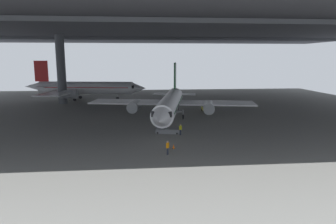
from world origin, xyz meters
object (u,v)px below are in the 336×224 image
(crew_worker_near_nose, at_px, (168,147))
(airplane_distant, at_px, (84,88))
(airplane_main, at_px, (170,103))
(baggage_tug, at_px, (205,109))
(boarding_stairs, at_px, (168,128))
(crew_worker_by_stairs, at_px, (180,129))
(traffic_cone_orange, at_px, (174,146))

(crew_worker_near_nose, xyz_separation_m, airplane_distant, (-18.35, 50.06, 2.31))
(airplane_main, distance_m, baggage_tug, 13.08)
(boarding_stairs, bearing_deg, airplane_distant, 116.18)
(crew_worker_near_nose, bearing_deg, boarding_stairs, 84.27)
(crew_worker_near_nose, relative_size, crew_worker_by_stairs, 1.02)
(airplane_distant, relative_size, traffic_cone_orange, 55.95)
(boarding_stairs, bearing_deg, airplane_main, 82.14)
(boarding_stairs, xyz_separation_m, traffic_cone_orange, (-0.08, -8.16, -0.42))
(airplane_main, bearing_deg, baggage_tug, 47.99)
(crew_worker_by_stairs, xyz_separation_m, traffic_cone_orange, (-1.77, -6.64, -0.67))
(crew_worker_by_stairs, distance_m, baggage_tug, 21.61)
(crew_worker_by_stairs, xyz_separation_m, baggage_tug, (8.12, 20.02, -0.43))
(crew_worker_by_stairs, height_order, baggage_tug, crew_worker_by_stairs)
(airplane_main, height_order, boarding_stairs, airplane_main)
(crew_worker_near_nose, xyz_separation_m, crew_worker_by_stairs, (2.75, 9.06, -0.02))
(crew_worker_by_stairs, height_order, airplane_distant, airplane_distant)
(boarding_stairs, height_order, crew_worker_near_nose, boarding_stairs)
(crew_worker_near_nose, bearing_deg, baggage_tug, 69.51)
(crew_worker_by_stairs, bearing_deg, airplane_main, 92.40)
(airplane_main, height_order, crew_worker_near_nose, airplane_main)
(crew_worker_near_nose, distance_m, crew_worker_by_stairs, 9.47)
(boarding_stairs, distance_m, crew_worker_by_stairs, 2.28)
(crew_worker_near_nose, height_order, crew_worker_by_stairs, crew_worker_near_nose)
(boarding_stairs, relative_size, crew_worker_near_nose, 2.58)
(traffic_cone_orange, bearing_deg, baggage_tug, 69.65)
(airplane_main, xyz_separation_m, airplane_distant, (-20.65, 30.48, 0.05))
(traffic_cone_orange, distance_m, baggage_tug, 28.44)
(boarding_stairs, bearing_deg, baggage_tug, 62.08)
(airplane_main, relative_size, boarding_stairs, 7.32)
(crew_worker_near_nose, distance_m, traffic_cone_orange, 2.70)
(boarding_stairs, xyz_separation_m, airplane_distant, (-19.41, 39.48, 2.59))
(airplane_main, xyz_separation_m, boarding_stairs, (-1.24, -9.00, -2.53))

